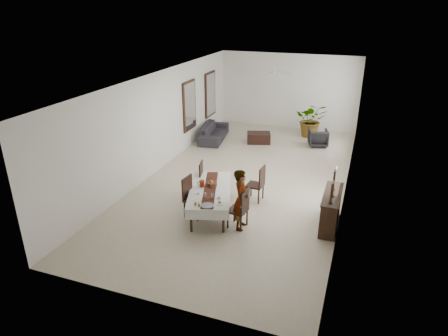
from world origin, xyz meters
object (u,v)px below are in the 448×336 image
Objects in this scene: dining_table_top at (210,190)px; sofa at (214,132)px; sideboard_body at (331,210)px; woman at (241,200)px; red_pitcher at (202,184)px.

sofa is at bearing 92.68° from dining_table_top.
dining_table_top is 1.48× the size of sideboard_body.
woman is 0.73× the size of sofa.
sideboard_body is at bearing 5.07° from red_pitcher.
red_pitcher is 0.11× the size of woman.
sofa is (-2.10, 5.66, -0.33)m from dining_table_top.
red_pitcher is at bearing -174.93° from sideboard_body.
sofa is at bearing 108.24° from red_pitcher.
dining_table_top is at bearing 59.14° from woman.
red_pitcher is at bearing 61.46° from woman.
woman is at bearing -43.37° from dining_table_top.
dining_table_top is 12.00× the size of red_pitcher.
woman is at bearing -161.61° from sofa.
woman reaches higher than red_pitcher.
sofa is at bearing 21.70° from woman.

